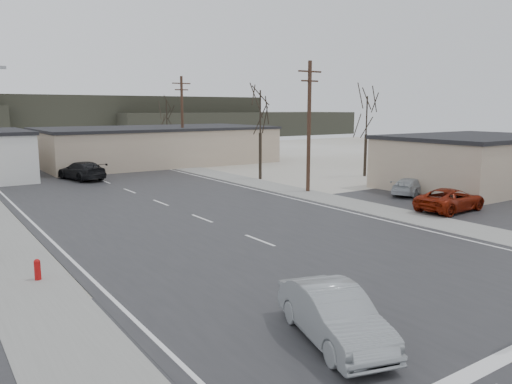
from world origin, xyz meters
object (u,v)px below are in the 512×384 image
sedan_crossing (334,315)px  car_parked_silver (411,187)px  fire_hydrant (37,270)px  car_far_a (82,171)px  car_parked_red (451,200)px

sedan_crossing → car_parked_silver: size_ratio=1.07×
fire_hydrant → car_parked_silver: size_ratio=0.20×
car_far_a → sedan_crossing: bearing=72.6°
car_parked_red → fire_hydrant: bearing=84.5°
fire_hydrant → car_parked_red: car_parked_red is taller
fire_hydrant → car_parked_silver: bearing=9.3°
sedan_crossing → car_parked_silver: 25.69m
sedan_crossing → car_parked_red: (18.45, 9.09, -0.06)m
car_far_a → car_parked_silver: bearing=116.9°
car_parked_silver → fire_hydrant: bearing=80.7°
sedan_crossing → car_parked_red: bearing=42.2°
fire_hydrant → car_parked_red: (24.26, -0.88, 0.30)m
fire_hydrant → car_far_a: (8.85, 26.50, 0.43)m
fire_hydrant → sedan_crossing: sedan_crossing is taller
sedan_crossing → car_far_a: car_far_a is taller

